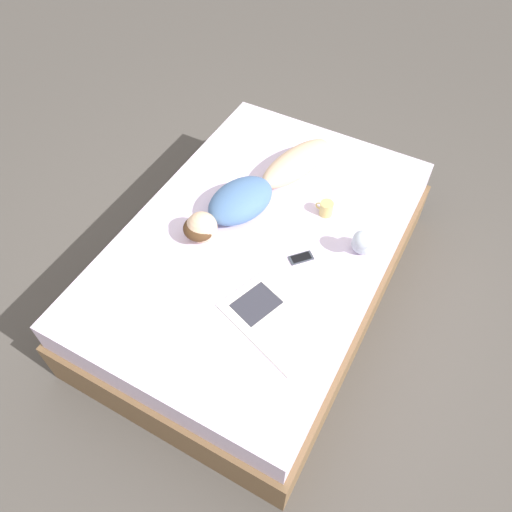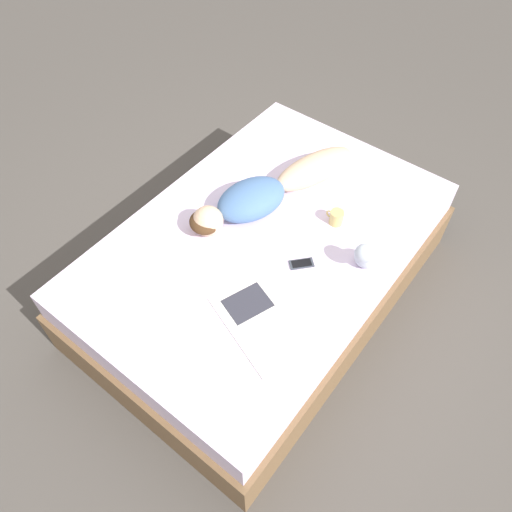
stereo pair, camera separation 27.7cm
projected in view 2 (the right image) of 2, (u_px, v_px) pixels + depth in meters
ground_plane at (263, 290)px, 3.38m from camera, size 12.00×12.00×0.00m
bed at (263, 266)px, 3.16m from camera, size 1.52×2.28×0.57m
person at (270, 190)px, 3.04m from camera, size 0.54×1.20×0.18m
open_magazine at (261, 322)px, 2.57m from camera, size 0.63×0.49×0.01m
coffee_mug at (336, 217)px, 2.96m from camera, size 0.11×0.08×0.09m
cell_phone at (302, 264)px, 2.80m from camera, size 0.14×0.14×0.01m
plush_toy at (365, 256)px, 2.72m from camera, size 0.13×0.16×0.20m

